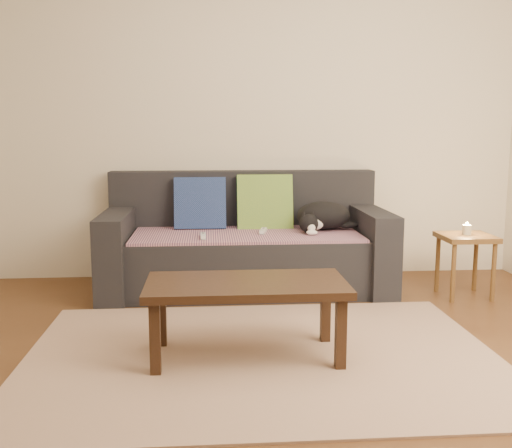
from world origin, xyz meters
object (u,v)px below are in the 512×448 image
Objects in this scene: sofa at (246,248)px; coffee_table at (246,291)px; wii_remote_a at (203,236)px; cat at (322,216)px; wii_remote_b at (263,231)px; side_table at (466,246)px.

sofa reaches higher than coffee_table.
wii_remote_a is at bearing -138.14° from sofa.
wii_remote_b is (-0.46, -0.10, -0.09)m from cat.
sofa reaches higher than wii_remote_a.
sofa is at bearing 166.84° from side_table.
wii_remote_a is 1.00× the size of wii_remote_b.
coffee_table is at bearing -175.28° from wii_remote_b.
cat is 1.05m from side_table.
wii_remote_b reaches higher than coffee_table.
wii_remote_b is 1.46m from side_table.
sofa is 4.64× the size of side_table.
side_table is at bearing -13.16° from sofa.
wii_remote_a reaches higher than side_table.
wii_remote_b is at bearing 176.55° from cat.
coffee_table is (-0.21, -1.33, -0.09)m from wii_remote_b.
wii_remote_a and wii_remote_b have the same top height.
wii_remote_a is (-0.32, -0.28, 0.15)m from sofa.
coffee_table is (-0.67, -1.43, -0.18)m from cat.
cat is at bearing -73.92° from wii_remote_a.
wii_remote_a is at bearing 177.51° from side_table.
cat is (0.59, -0.00, 0.23)m from sofa.
sofa is at bearing 164.32° from cat.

